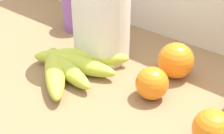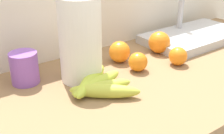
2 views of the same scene
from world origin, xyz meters
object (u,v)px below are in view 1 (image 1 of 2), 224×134
(orange_back_left, at_px, (152,83))
(mug, at_px, (79,11))
(orange_back_right, at_px, (176,60))
(orange_right, at_px, (212,129))
(paper_towel_roll, at_px, (101,3))
(banana_bunch, at_px, (70,65))

(orange_back_left, bearing_deg, mug, 157.45)
(orange_back_left, height_order, orange_back_right, orange_back_right)
(orange_back_right, xyz_separation_m, orange_right, (0.15, -0.14, -0.01))
(orange_back_right, relative_size, mug, 0.77)
(paper_towel_roll, bearing_deg, orange_back_right, 11.27)
(orange_back_right, bearing_deg, orange_right, -43.19)
(orange_right, bearing_deg, banana_bunch, 179.08)
(orange_right, relative_size, paper_towel_roll, 0.22)
(orange_right, bearing_deg, paper_towel_roll, 162.20)
(orange_back_left, xyz_separation_m, orange_back_right, (-0.00, 0.10, 0.01))
(orange_back_left, bearing_deg, orange_back_right, 92.73)
(banana_bunch, height_order, orange_back_right, orange_back_right)
(orange_back_right, height_order, paper_towel_roll, paper_towel_roll)
(orange_back_left, height_order, orange_right, same)
(orange_right, distance_m, mug, 0.51)
(banana_bunch, distance_m, orange_back_left, 0.19)
(orange_back_left, relative_size, orange_back_right, 0.84)
(banana_bunch, relative_size, orange_back_left, 3.68)
(mug, bearing_deg, paper_towel_roll, -27.13)
(mug, bearing_deg, banana_bunch, -49.85)
(banana_bunch, distance_m, mug, 0.24)
(banana_bunch, height_order, orange_right, orange_right)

